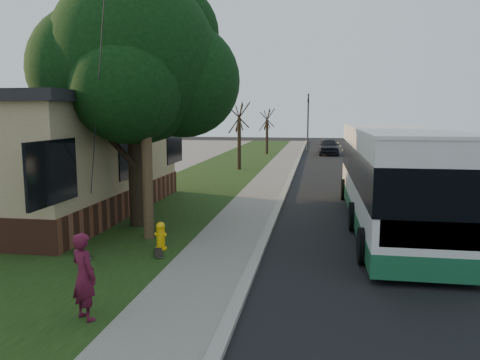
% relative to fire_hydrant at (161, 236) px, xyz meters
% --- Properties ---
extents(ground, '(120.00, 120.00, 0.00)m').
position_rel_fire_hydrant_xyz_m(ground, '(2.60, 0.00, -0.43)').
color(ground, black).
rests_on(ground, ground).
extents(road, '(8.00, 80.00, 0.01)m').
position_rel_fire_hydrant_xyz_m(road, '(6.60, 10.00, -0.43)').
color(road, black).
rests_on(road, ground).
extents(curb, '(0.25, 80.00, 0.12)m').
position_rel_fire_hydrant_xyz_m(curb, '(2.60, 10.00, -0.37)').
color(curb, gray).
rests_on(curb, ground).
extents(sidewalk, '(2.00, 80.00, 0.08)m').
position_rel_fire_hydrant_xyz_m(sidewalk, '(1.60, 10.00, -0.39)').
color(sidewalk, slate).
rests_on(sidewalk, ground).
extents(grass_verge, '(5.00, 80.00, 0.07)m').
position_rel_fire_hydrant_xyz_m(grass_verge, '(-1.90, 10.00, -0.40)').
color(grass_verge, black).
rests_on(grass_verge, ground).
extents(building_lot, '(15.00, 80.00, 0.04)m').
position_rel_fire_hydrant_xyz_m(building_lot, '(-11.90, 10.00, -0.41)').
color(building_lot, slate).
rests_on(building_lot, ground).
extents(fire_hydrant, '(0.32, 0.32, 0.74)m').
position_rel_fire_hydrant_xyz_m(fire_hydrant, '(0.00, 0.00, 0.00)').
color(fire_hydrant, yellow).
rests_on(fire_hydrant, grass_verge).
extents(utility_pole, '(2.86, 3.21, 9.07)m').
position_rel_fire_hydrant_xyz_m(utility_pole, '(-0.71, 0.99, 4.20)').
color(utility_pole, '#473321').
rests_on(utility_pole, ground).
extents(leafy_tree, '(6.30, 6.00, 7.80)m').
position_rel_fire_hydrant_xyz_m(leafy_tree, '(-1.57, 2.65, 4.73)').
color(leafy_tree, black).
rests_on(leafy_tree, grass_verge).
extents(bare_tree_near, '(1.38, 1.21, 4.31)m').
position_rel_fire_hydrant_xyz_m(bare_tree_near, '(-0.90, 18.00, 1.72)').
color(bare_tree_near, black).
rests_on(bare_tree_near, grass_verge).
extents(bare_tree_far, '(1.38, 1.21, 4.03)m').
position_rel_fire_hydrant_xyz_m(bare_tree_far, '(-0.40, 30.00, 1.57)').
color(bare_tree_far, black).
rests_on(bare_tree_far, grass_verge).
extents(traffic_signal, '(0.18, 0.22, 5.50)m').
position_rel_fire_hydrant_xyz_m(traffic_signal, '(3.10, 34.00, 2.73)').
color(traffic_signal, '#2D2D30').
rests_on(traffic_signal, ground).
extents(transit_bus, '(2.72, 11.79, 3.19)m').
position_rel_fire_hydrant_xyz_m(transit_bus, '(6.43, 4.12, 1.27)').
color(transit_bus, silver).
rests_on(transit_bus, ground).
extents(skateboarder, '(0.68, 0.61, 1.55)m').
position_rel_fire_hydrant_xyz_m(skateboarder, '(0.10, -4.30, 0.41)').
color(skateboarder, '#511025').
rests_on(skateboarder, grass_verge).
extents(skateboard_main, '(0.46, 0.79, 0.07)m').
position_rel_fire_hydrant_xyz_m(skateboard_main, '(0.10, -0.48, -0.31)').
color(skateboard_main, black).
rests_on(skateboard_main, grass_verge).
extents(skateboard_spare, '(0.77, 0.71, 0.08)m').
position_rel_fire_hydrant_xyz_m(skateboard_spare, '(-1.73, -0.93, -0.30)').
color(skateboard_spare, black).
rests_on(skateboard_spare, grass_verge).
extents(dumpster, '(1.45, 1.17, 1.25)m').
position_rel_fire_hydrant_xyz_m(dumpster, '(-6.90, 3.44, 0.24)').
color(dumpster, black).
rests_on(dumpster, building_lot).
extents(distant_car, '(1.78, 4.33, 1.47)m').
position_rel_fire_hydrant_xyz_m(distant_car, '(5.02, 30.76, 0.30)').
color(distant_car, black).
rests_on(distant_car, ground).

